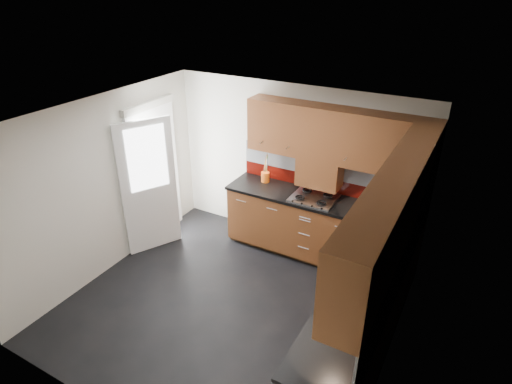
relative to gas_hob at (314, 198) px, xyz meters
The scene contains 14 objects.
room 1.63m from the gas_hob, 107.03° to the right, with size 4.00×3.80×2.64m.
base_cabinets 1.10m from the gas_hob, 50.68° to the right, with size 2.70×3.20×0.95m.
countertop 0.98m from the gas_hob, 51.77° to the right, with size 2.72×3.22×0.04m.
backsplash 1.02m from the gas_hob, 33.29° to the right, with size 2.70×3.20×0.54m.
upper_cabinets 1.36m from the gas_hob, 41.51° to the right, with size 2.50×3.20×0.72m.
extractor_hood 0.36m from the gas_hob, 90.00° to the left, with size 0.60×0.33×0.40m, color #5B2C14.
glass_cabinet 1.61m from the gas_hob, 17.77° to the right, with size 0.32×0.80×0.66m.
back_door 2.35m from the gas_hob, 162.09° to the right, with size 0.42×1.19×2.04m.
gas_hob is the anchor object (origin of this frame).
utensil_pot 0.86m from the gas_hob, 169.05° to the left, with size 0.12×0.12×0.44m.
toaster 0.94m from the gas_hob, 11.69° to the left, with size 0.29×0.23×0.18m.
food_processor 1.37m from the gas_hob, 32.92° to the right, with size 0.19×0.19×0.31m.
paper_towel 1.44m from the gas_hob, 30.38° to the right, with size 0.11×0.11×0.22m, color white.
orange_cloth 1.19m from the gas_hob, 20.15° to the right, with size 0.15×0.13×0.02m, color red.
Camera 1 is at (2.28, -3.45, 3.70)m, focal length 30.00 mm.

